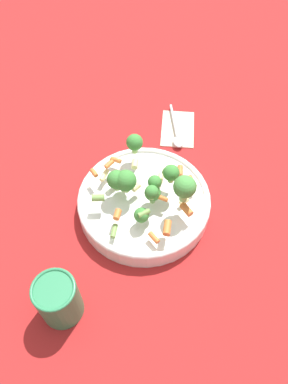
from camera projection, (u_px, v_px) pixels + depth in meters
ground_plane at (144, 208)px, 0.83m from camera, size 3.00×3.00×0.00m
bowl at (144, 202)px, 0.81m from camera, size 0.28×0.28×0.05m
pasta_salad at (146, 182)px, 0.75m from camera, size 0.24×0.22×0.10m
cup at (58, 299)px, 0.65m from camera, size 0.08×0.08×0.10m
napkin at (178, 128)px, 0.96m from camera, size 0.15×0.14×0.01m
spoon at (177, 134)px, 0.94m from camera, size 0.15×0.07×0.01m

